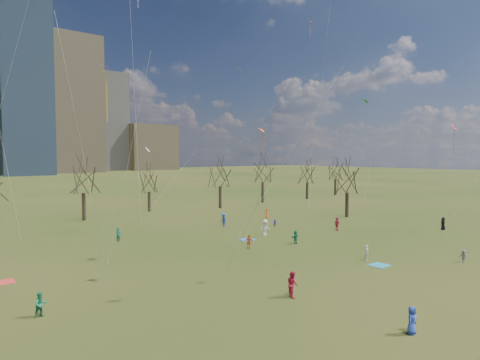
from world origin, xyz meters
TOP-DOWN VIEW (x-y plane):
  - ground at (0.00, 0.00)m, footprint 500.00×500.00m
  - bare_tree_row at (-0.09, 37.22)m, footprint 113.04×29.80m
  - blanket_teal at (4.53, -1.90)m, footprint 1.60×1.50m
  - blanket_navy at (2.66, 14.11)m, footprint 1.60×1.50m
  - blanket_crimson at (-22.18, 13.04)m, footprint 1.60×1.50m
  - person_0 at (-6.70, -11.24)m, footprint 0.83×0.62m
  - person_1 at (5.19, -0.11)m, footprint 0.58×0.62m
  - person_2 at (-7.39, -2.98)m, footprint 0.93×1.04m
  - person_3 at (11.29, -6.03)m, footprint 0.47×0.77m
  - person_4 at (-0.23, 10.25)m, footprint 0.88×0.82m
  - person_5 at (5.29, 9.00)m, footprint 1.42×0.67m
  - person_6 at (26.41, 3.19)m, footprint 0.89×0.95m
  - person_8 at (11.07, 18.35)m, footprint 0.60×0.62m
  - person_9 at (5.98, 14.65)m, footprint 1.38×1.00m
  - person_10 at (15.30, 11.39)m, footprint 1.00×0.46m
  - person_12 at (15.68, 25.01)m, footprint 0.71×0.80m
  - person_13 at (-9.21, 22.17)m, footprint 0.65×0.69m
  - person_14 at (-21.72, 3.85)m, footprint 0.80×0.66m
  - person_15 at (5.95, 23.05)m, footprint 0.70×1.17m
  - kites_airborne at (-1.82, 13.92)m, footprint 66.39×44.39m

SIDE VIEW (x-z plane):
  - ground at x=0.00m, z-range 0.00..0.00m
  - blanket_teal at x=4.53m, z-range 0.00..0.03m
  - blanket_navy at x=2.66m, z-range 0.00..0.03m
  - blanket_crimson at x=-22.18m, z-range 0.00..0.03m
  - person_8 at x=11.07m, z-range 0.00..1.01m
  - person_3 at x=11.29m, z-range 0.00..1.16m
  - person_12 at x=15.68m, z-range 0.00..1.38m
  - person_1 at x=5.19m, z-range 0.00..1.43m
  - person_4 at x=-0.23m, z-range 0.00..1.45m
  - person_5 at x=5.29m, z-range 0.00..1.47m
  - person_14 at x=-21.72m, z-range 0.00..1.53m
  - person_0 at x=-6.70m, z-range 0.00..1.53m
  - person_13 at x=-9.21m, z-range 0.00..1.58m
  - person_6 at x=26.41m, z-range 0.00..1.63m
  - person_10 at x=15.30m, z-range 0.00..1.67m
  - person_15 at x=5.95m, z-range 0.00..1.77m
  - person_2 at x=-7.39m, z-range 0.00..1.78m
  - person_9 at x=5.98m, z-range 0.00..1.91m
  - bare_tree_row at x=-0.09m, z-range 1.37..10.87m
  - kites_airborne at x=-1.82m, z-range -2.50..29.52m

